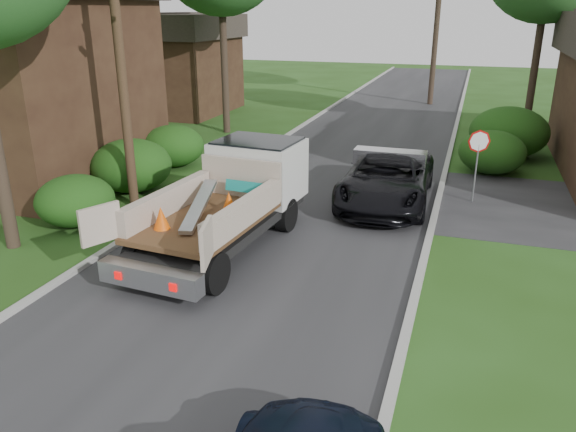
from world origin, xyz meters
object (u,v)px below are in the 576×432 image
at_px(house_left_near, 3,63).
at_px(black_pickup, 387,179).
at_px(stop_sign, 478,151).
at_px(house_left_far, 170,62).
at_px(flatbed_truck, 239,190).
at_px(utility_pole, 119,45).

relative_size(house_left_near, black_pickup, 1.60).
relative_size(stop_sign, house_left_far, 0.33).
distance_m(stop_sign, house_left_far, 22.81).
bearing_deg(house_left_far, flatbed_truck, -55.99).
bearing_deg(house_left_near, utility_pole, -17.20).
distance_m(house_left_near, house_left_far, 15.12).
xyz_separation_m(house_left_far, flatbed_truck, (12.38, -18.35, -1.65)).
bearing_deg(black_pickup, stop_sign, 18.47).
relative_size(house_left_near, flatbed_truck, 1.38).
height_order(house_left_far, black_pickup, house_left_far).
xyz_separation_m(utility_pole, black_pickup, (7.88, 3.00, -4.33)).
bearing_deg(house_left_near, black_pickup, 3.90).
bearing_deg(flatbed_truck, black_pickup, 55.66).
height_order(house_left_far, flatbed_truck, house_left_far).
bearing_deg(house_left_near, house_left_far, 95.71).
bearing_deg(flatbed_truck, stop_sign, 45.02).
distance_m(stop_sign, house_left_near, 17.50).
relative_size(utility_pole, flatbed_truck, 1.42).
height_order(utility_pole, house_left_near, utility_pole).
relative_size(house_left_far, flatbed_truck, 1.08).
bearing_deg(house_left_far, house_left_near, -84.29).
xyz_separation_m(utility_pole, house_left_near, (-6.52, 2.02, -0.89)).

